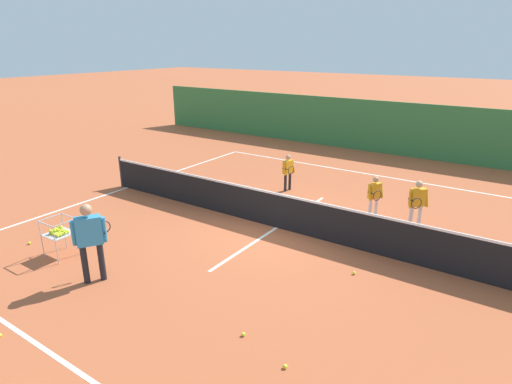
{
  "coord_description": "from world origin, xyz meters",
  "views": [
    {
      "loc": [
        5.32,
        -8.86,
        4.6
      ],
      "look_at": [
        -0.36,
        -0.46,
        1.06
      ],
      "focal_mm": 29.8,
      "sensor_mm": 36.0,
      "label": 1
    }
  ],
  "objects": [
    {
      "name": "ground_plane",
      "position": [
        0.0,
        0.0,
        0.0
      ],
      "size": [
        120.0,
        120.0,
        0.0
      ],
      "primitive_type": "plane",
      "color": "#B25633"
    },
    {
      "name": "line_baseline_near",
      "position": [
        0.0,
        -6.14,
        0.0
      ],
      "size": [
        11.87,
        0.08,
        0.01
      ],
      "primitive_type": "cube",
      "color": "white",
      "rests_on": "ground"
    },
    {
      "name": "line_baseline_far",
      "position": [
        0.0,
        6.12,
        0.0
      ],
      "size": [
        11.87,
        0.08,
        0.01
      ],
      "primitive_type": "cube",
      "color": "white",
      "rests_on": "ground"
    },
    {
      "name": "line_sideline_west",
      "position": [
        -5.94,
        0.0,
        0.0
      ],
      "size": [
        0.08,
        12.26,
        0.01
      ],
      "primitive_type": "cube",
      "color": "white",
      "rests_on": "ground"
    },
    {
      "name": "line_service_center",
      "position": [
        0.0,
        0.0,
        0.0
      ],
      "size": [
        0.08,
        5.57,
        0.01
      ],
      "primitive_type": "cube",
      "color": "white",
      "rests_on": "ground"
    },
    {
      "name": "tennis_net",
      "position": [
        0.0,
        0.0,
        0.5
      ],
      "size": [
        12.46,
        0.08,
        1.05
      ],
      "color": "#333338",
      "rests_on": "ground"
    },
    {
      "name": "instructor",
      "position": [
        -1.7,
        -4.36,
        1.01
      ],
      "size": [
        0.56,
        0.83,
        1.68
      ],
      "color": "black",
      "rests_on": "ground"
    },
    {
      "name": "student_0",
      "position": [
        -1.28,
        2.78,
        0.73
      ],
      "size": [
        0.41,
        0.64,
        1.22
      ],
      "color": "black",
      "rests_on": "ground"
    },
    {
      "name": "student_1",
      "position": [
        1.88,
        2.05,
        0.73
      ],
      "size": [
        0.41,
        0.68,
        1.21
      ],
      "color": "silver",
      "rests_on": "ground"
    },
    {
      "name": "student_2",
      "position": [
        3.04,
        1.92,
        0.8
      ],
      "size": [
        0.49,
        0.7,
        1.33
      ],
      "color": "silver",
      "rests_on": "ground"
    },
    {
      "name": "ball_cart",
      "position": [
        -3.28,
        -4.11,
        0.59
      ],
      "size": [
        0.58,
        0.58,
        0.9
      ],
      "color": "#B7B7BC",
      "rests_on": "ground"
    },
    {
      "name": "tennis_ball_0",
      "position": [
        -1.49,
        -6.38,
        0.03
      ],
      "size": [
        0.07,
        0.07,
        0.07
      ],
      "primitive_type": "sphere",
      "color": "yellow",
      "rests_on": "ground"
    },
    {
      "name": "tennis_ball_1",
      "position": [
        -3.97,
        -2.47,
        0.03
      ],
      "size": [
        0.07,
        0.07,
        0.07
      ],
      "primitive_type": "sphere",
      "color": "yellow",
      "rests_on": "ground"
    },
    {
      "name": "tennis_ball_2",
      "position": [
        2.8,
        -4.35,
        0.03
      ],
      "size": [
        0.07,
        0.07,
        0.07
      ],
      "primitive_type": "sphere",
      "color": "yellow",
      "rests_on": "ground"
    },
    {
      "name": "tennis_ball_4",
      "position": [
        -4.47,
        -4.22,
        0.03
      ],
      "size": [
        0.07,
        0.07,
        0.07
      ],
      "primitive_type": "sphere",
      "color": "yellow",
      "rests_on": "ground"
    },
    {
      "name": "tennis_ball_5",
      "position": [
        2.62,
        -1.15,
        0.03
      ],
      "size": [
        0.07,
        0.07,
        0.07
      ],
      "primitive_type": "sphere",
      "color": "yellow",
      "rests_on": "ground"
    },
    {
      "name": "tennis_ball_6",
      "position": [
        1.85,
        -4.1,
        0.03
      ],
      "size": [
        0.07,
        0.07,
        0.07
      ],
      "primitive_type": "sphere",
      "color": "yellow",
      "rests_on": "ground"
    },
    {
      "name": "windscreen_fence",
      "position": [
        0.0,
        9.63,
        1.15
      ],
      "size": [
        26.11,
        0.08,
        2.29
      ],
      "primitive_type": "cube",
      "color": "#33753D",
      "rests_on": "ground"
    }
  ]
}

